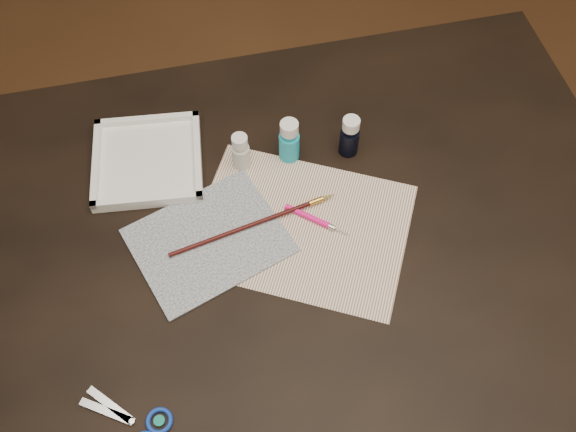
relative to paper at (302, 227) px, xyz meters
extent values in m
cube|color=#422614|center=(-0.03, 0.00, -0.76)|extent=(3.50, 3.50, 0.02)
cube|color=black|center=(-0.03, 0.00, -0.38)|extent=(1.30, 0.90, 0.75)
cube|color=white|center=(0.00, 0.00, 0.00)|extent=(0.47, 0.43, 0.00)
cube|color=black|center=(-0.17, 0.01, 0.00)|extent=(0.31, 0.28, 0.00)
cylinder|color=silver|center=(-0.08, 0.16, 0.04)|extent=(0.04, 0.04, 0.08)
cylinder|color=#1AA4C3|center=(0.01, 0.16, 0.05)|extent=(0.05, 0.05, 0.10)
cylinder|color=black|center=(0.13, 0.15, 0.04)|extent=(0.05, 0.05, 0.09)
cube|color=white|center=(-0.26, 0.20, 0.01)|extent=(0.23, 0.23, 0.02)
camera|label=1|loc=(-0.15, -0.57, 1.00)|focal=40.00mm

